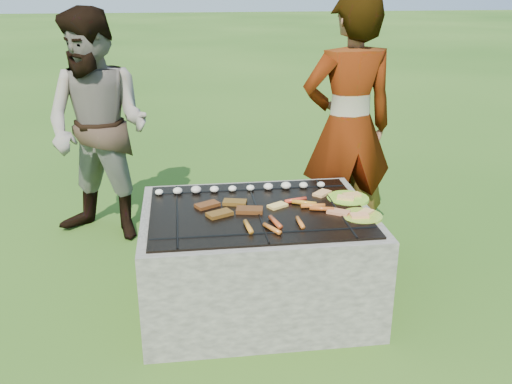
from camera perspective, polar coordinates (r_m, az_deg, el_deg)
lawn at (r=3.50m, az=0.11°, el=-11.06°), size 60.00×60.00×0.00m
fire_pit at (r=3.36m, az=0.11°, el=-6.97°), size 1.30×1.00×0.62m
mushrooms at (r=3.50m, az=-1.54°, el=0.41°), size 1.05×0.06×0.04m
pork_slabs at (r=3.22m, az=-2.68°, el=-1.60°), size 0.39×0.28×0.02m
sausages at (r=3.14m, az=3.55°, el=-2.23°), size 0.53×0.47×0.03m
bread_on_grate at (r=3.30m, az=5.96°, el=-1.16°), size 0.45×0.43×0.02m
plate_far at (r=3.44m, az=9.18°, el=-0.62°), size 0.30×0.30×0.03m
plate_near at (r=3.20m, az=10.52°, el=-2.36°), size 0.29×0.29×0.03m
cook at (r=3.93m, az=9.18°, el=6.36°), size 0.69×0.48×1.78m
bystander at (r=4.24m, az=-15.49°, el=6.15°), size 1.00×0.92×1.67m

